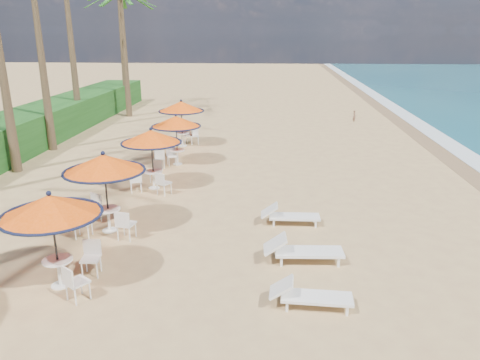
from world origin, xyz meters
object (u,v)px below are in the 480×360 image
object	(u,v)px
station_0	(54,215)
lounger_near	(308,295)
lounger_mid	(301,250)
station_1	(103,174)
station_4	(183,112)
lounger_far	(288,215)
station_3	(175,126)
station_2	(151,144)

from	to	relation	value
station_0	lounger_near	size ratio (longest dim) A/B	1.31
station_0	lounger_mid	size ratio (longest dim) A/B	1.14
station_1	lounger_near	size ratio (longest dim) A/B	1.36
station_1	station_4	world-z (taller)	station_1
station_4	lounger_far	world-z (taller)	station_4
station_1	station_3	bearing A→B (deg)	85.60
lounger_near	station_0	bearing A→B (deg)	178.02
station_3	lounger_near	distance (m)	12.65
station_4	lounger_near	size ratio (longest dim) A/B	1.34
station_1	lounger_far	size ratio (longest dim) A/B	1.36
lounger_near	lounger_far	bearing A→B (deg)	96.68
station_1	lounger_far	world-z (taller)	station_1
station_0	station_2	world-z (taller)	station_0
station_3	lounger_far	world-z (taller)	station_3
lounger_near	lounger_mid	distance (m)	2.16
lounger_far	lounger_mid	bearing A→B (deg)	-85.21
station_4	station_1	bearing A→B (deg)	-91.22
lounger_near	lounger_mid	xyz separation A→B (m)	(-0.06, 2.16, 0.05)
station_0	station_3	size ratio (longest dim) A/B	1.04
station_3	station_4	size ratio (longest dim) A/B	0.94
station_4	lounger_mid	size ratio (longest dim) A/B	1.17
station_0	station_4	size ratio (longest dim) A/B	0.98
station_0	station_2	xyz separation A→B (m)	(0.38, 7.40, -0.08)
station_2	station_3	world-z (taller)	station_2
station_2	station_4	distance (m)	7.17
station_4	lounger_far	distance (m)	11.74
station_0	station_1	bearing A→B (deg)	90.27
station_1	lounger_near	distance (m)	7.17
station_2	station_0	bearing A→B (deg)	-92.91
lounger_mid	lounger_near	bearing A→B (deg)	-91.66
lounger_far	station_2	bearing A→B (deg)	147.43
lounger_far	lounger_near	bearing A→B (deg)	-87.20
lounger_mid	station_0	bearing A→B (deg)	-167.21
station_0	station_4	xyz separation A→B (m)	(0.23, 14.57, -0.03)
station_1	lounger_near	world-z (taller)	station_1
station_0	lounger_far	bearing A→B (deg)	37.18
lounger_far	station_1	bearing A→B (deg)	-171.37
station_3	station_0	bearing A→B (deg)	-93.00
station_0	station_4	distance (m)	14.57
lounger_mid	lounger_far	xyz separation A→B (m)	(-0.26, 2.56, -0.04)
station_4	lounger_far	xyz separation A→B (m)	(5.34, -10.35, -1.52)
lounger_far	station_3	bearing A→B (deg)	125.81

